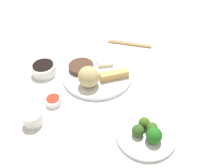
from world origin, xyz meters
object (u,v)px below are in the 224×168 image
at_px(broccoli_plate, 146,134).
at_px(chopsticks_pair, 130,44).
at_px(sauce_ramekin_sweet_and_sour, 54,101).
at_px(main_plate, 98,75).
at_px(teacup, 33,118).
at_px(soy_sauce_bowl, 44,69).

relative_size(broccoli_plate, chopsticks_pair, 0.93).
bearing_deg(sauce_ramekin_sweet_and_sour, broccoli_plate, -5.33).
distance_m(broccoli_plate, sauce_ramekin_sweet_and_sour, 0.35).
xyz_separation_m(main_plate, broccoli_plate, (0.25, -0.23, -0.00)).
xyz_separation_m(broccoli_plate, teacup, (-0.38, -0.07, 0.02)).
distance_m(sauce_ramekin_sweet_and_sour, chopsticks_pair, 0.49).
distance_m(soy_sauce_bowl, teacup, 0.26).
bearing_deg(chopsticks_pair, soy_sauce_bowl, -131.96).
height_order(teacup, chopsticks_pair, teacup).
xyz_separation_m(broccoli_plate, soy_sauce_bowl, (-0.47, 0.18, 0.01)).
relative_size(sauce_ramekin_sweet_and_sour, teacup, 0.87).
relative_size(teacup, chopsticks_pair, 0.31).
bearing_deg(broccoli_plate, sauce_ramekin_sweet_and_sour, 174.67).
relative_size(broccoli_plate, teacup, 2.99).
height_order(sauce_ramekin_sweet_and_sour, teacup, teacup).
bearing_deg(teacup, soy_sauce_bowl, 111.79).
relative_size(sauce_ramekin_sweet_and_sour, chopsticks_pair, 0.27).
xyz_separation_m(main_plate, soy_sauce_bowl, (-0.22, -0.05, 0.01)).
relative_size(soy_sauce_bowl, sauce_ramekin_sweet_and_sour, 1.80).
bearing_deg(teacup, chopsticks_pair, 71.48).
xyz_separation_m(soy_sauce_bowl, teacup, (0.10, -0.24, 0.00)).
xyz_separation_m(main_plate, teacup, (-0.12, -0.29, 0.02)).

